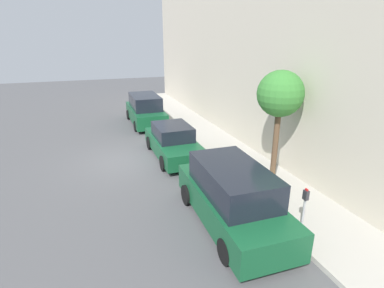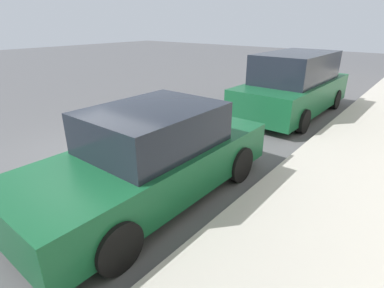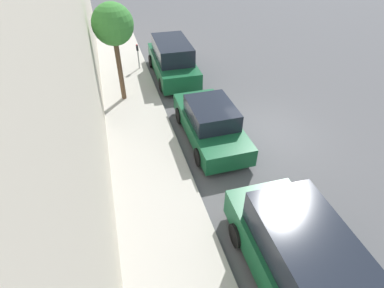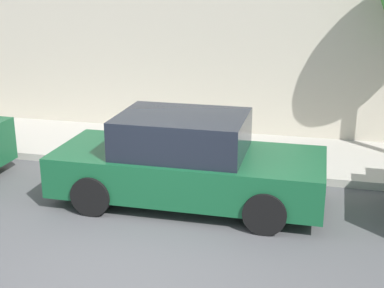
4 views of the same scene
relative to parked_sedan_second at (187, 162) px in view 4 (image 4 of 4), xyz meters
The scene contains 3 objects.
ground_plane 2.33m from the parked_sedan_second, behind, with size 60.00×60.00×0.00m, color #515154.
sidewalk 2.67m from the parked_sedan_second, ahead, with size 2.59×32.00×0.15m.
parked_sedan_second is the anchor object (origin of this frame).
Camera 4 is at (-6.00, -2.27, 3.74)m, focal length 50.00 mm.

